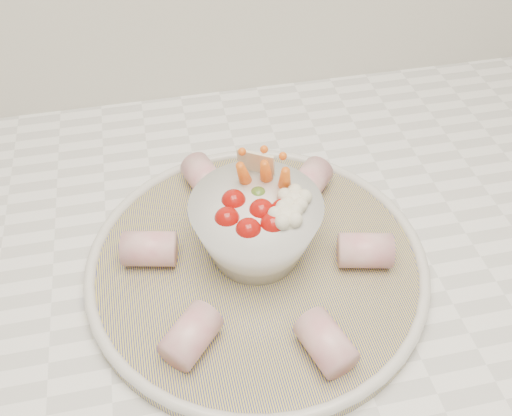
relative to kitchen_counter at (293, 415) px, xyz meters
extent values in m
cube|color=white|center=(0.00, 0.00, 0.44)|extent=(2.04, 0.62, 0.04)
cylinder|color=navy|center=(-0.07, -0.04, 0.47)|extent=(0.36, 0.36, 0.01)
torus|color=silver|center=(-0.07, -0.04, 0.47)|extent=(0.36, 0.36, 0.01)
sphere|color=#A00F0A|center=(-0.10, -0.03, 0.54)|extent=(0.02, 0.02, 0.02)
sphere|color=#A00F0A|center=(-0.08, -0.05, 0.54)|extent=(0.02, 0.02, 0.02)
sphere|color=#A00F0A|center=(-0.06, -0.05, 0.54)|extent=(0.02, 0.02, 0.02)
sphere|color=#A00F0A|center=(-0.09, -0.01, 0.54)|extent=(0.02, 0.02, 0.02)
sphere|color=#A00F0A|center=(-0.07, -0.03, 0.54)|extent=(0.02, 0.02, 0.02)
sphere|color=#A00F0A|center=(-0.05, -0.03, 0.54)|extent=(0.02, 0.02, 0.02)
sphere|color=#496F25|center=(-0.06, -0.01, 0.54)|extent=(0.02, 0.02, 0.02)
cone|color=orange|center=(-0.07, 0.01, 0.55)|extent=(0.03, 0.04, 0.06)
cone|color=orange|center=(-0.05, 0.01, 0.55)|extent=(0.03, 0.04, 0.06)
cone|color=orange|center=(-0.04, 0.00, 0.55)|extent=(0.02, 0.04, 0.06)
sphere|color=silver|center=(-0.03, -0.03, 0.54)|extent=(0.03, 0.03, 0.03)
sphere|color=silver|center=(-0.05, -0.05, 0.54)|extent=(0.03, 0.03, 0.03)
cube|color=beige|center=(-0.06, 0.02, 0.55)|extent=(0.04, 0.03, 0.04)
cylinder|color=#C15868|center=(0.04, -0.06, 0.49)|extent=(0.06, 0.05, 0.04)
cylinder|color=#C15868|center=(0.01, 0.05, 0.49)|extent=(0.06, 0.06, 0.04)
cylinder|color=#C15868|center=(-0.11, 0.08, 0.49)|extent=(0.05, 0.06, 0.04)
cylinder|color=#C15868|center=(-0.18, -0.01, 0.49)|extent=(0.06, 0.05, 0.04)
cylinder|color=#C15868|center=(-0.15, -0.12, 0.49)|extent=(0.06, 0.06, 0.04)
cylinder|color=#C15868|center=(-0.03, -0.15, 0.49)|extent=(0.05, 0.06, 0.04)
camera|label=1|loc=(-0.15, -0.41, 0.94)|focal=40.00mm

